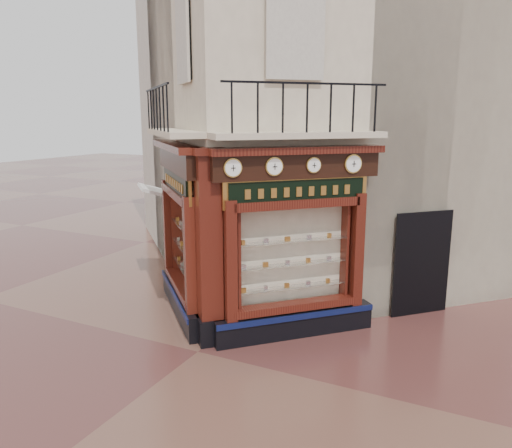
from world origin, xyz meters
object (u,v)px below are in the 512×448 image
Objects in this scene: awning at (158,282)px; clock_c at (314,165)px; clock_b at (274,166)px; clock_d at (353,164)px; signboard_left at (176,183)px; clock_a at (233,168)px; signboard_right at (298,191)px; corner_pilaster at (209,251)px.

clock_c is at bearing -151.39° from awning.
awning is at bearing 110.18° from clock_b.
signboard_left is at bearing 145.95° from clock_d.
clock_c is (1.17, 1.17, 0.00)m from clock_a.
clock_a is 0.93× the size of clock_d.
signboard_right is at bearing 4.62° from clock_a.
clock_c is at bearing 0.00° from clock_b.
awning is 0.59× the size of signboard_right.
signboard_right is (-0.90, -0.74, -0.52)m from clock_d.
clock_c is at bearing -11.88° from corner_pilaster.
clock_d is 6.80m from awning.
clock_c is at bearing -132.85° from signboard_left.
clock_b is at bearing -180.00° from clock_d.
signboard_right is (2.92, -0.00, 0.00)m from signboard_left.
awning is (-5.69, 0.87, -3.62)m from clock_d.
clock_c is at bearing 0.00° from clock_a.
awning is at bearing 4.27° from signboard_left.
clock_d is at bearing -5.47° from signboard_right.
clock_d is at bearing -8.36° from corner_pilaster.
clock_a and clock_b have the same top height.
clock_c is 3.24m from signboard_left.
clock_a is at bearing -180.00° from clock_d.
clock_d is (0.62, 0.62, 0.00)m from clock_c.
clock_a is 0.82m from clock_b.
clock_b is 0.93× the size of clock_d.
corner_pilaster is 1.79× the size of signboard_right.
corner_pilaster is at bearing 131.76° from clock_a.
clock_c reaches higher than signboard_right.
clock_c reaches higher than awning.
clock_c is 0.24× the size of awning.
clock_a is 2.34m from signboard_left.
signboard_right is at bearing 158.46° from clock_c.
corner_pilaster is 3.05× the size of awning.
clock_b is (1.15, 0.55, 1.67)m from corner_pilaster.
corner_pilaster is 4.67m from awning.
clock_b is 0.83m from clock_c.
signboard_right is (0.89, 1.05, -0.52)m from clock_a.
clock_b is at bearing 0.00° from clock_a.
corner_pilaster reaches higher than signboard_left.
clock_a is 1.00× the size of clock_b.
awning is 5.93m from signboard_right.
clock_d reaches higher than clock_a.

